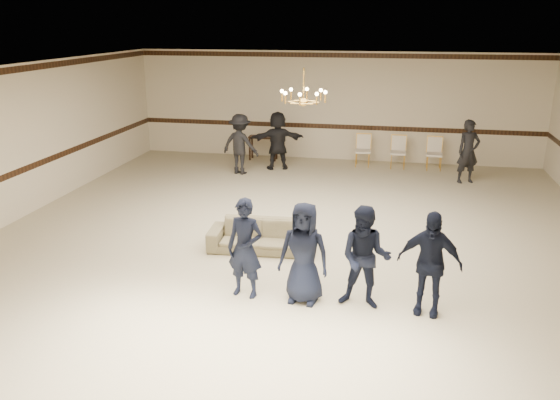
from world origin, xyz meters
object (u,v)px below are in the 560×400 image
(boy_a, at_px, (245,248))
(boy_c, at_px, (365,258))
(adult_right, at_px, (468,152))
(adult_mid, at_px, (278,140))
(banquet_chair_right, at_px, (434,154))
(banquet_chair_mid, at_px, (398,152))
(chandelier, at_px, (304,85))
(boy_b, at_px, (304,253))
(console_table, at_px, (263,148))
(settee, at_px, (261,236))
(adult_left, at_px, (240,144))
(banquet_chair_left, at_px, (363,151))
(boy_d, at_px, (429,263))

(boy_a, xyz_separation_m, boy_c, (1.80, 0.00, 0.00))
(boy_c, distance_m, adult_right, 7.57)
(adult_mid, distance_m, banquet_chair_right, 4.44)
(adult_right, distance_m, banquet_chair_mid, 2.14)
(chandelier, bearing_deg, adult_right, 48.22)
(boy_c, bearing_deg, banquet_chair_right, 85.58)
(boy_b, xyz_separation_m, console_table, (-2.63, 8.62, -0.42))
(adult_right, bearing_deg, banquet_chair_right, 100.09)
(boy_a, bearing_deg, settee, 105.84)
(chandelier, xyz_separation_m, adult_left, (-2.34, 3.80, -2.05))
(adult_left, distance_m, banquet_chair_left, 3.59)
(boy_b, distance_m, adult_mid, 7.89)
(settee, bearing_deg, adult_right, 48.82)
(settee, xyz_separation_m, banquet_chair_left, (1.45, 6.65, 0.18))
(chandelier, relative_size, boy_b, 0.61)
(boy_c, bearing_deg, console_table, 117.75)
(boy_a, distance_m, banquet_chair_left, 8.52)
(boy_a, xyz_separation_m, banquet_chair_left, (1.27, 8.42, -0.32))
(chandelier, xyz_separation_m, banquet_chair_right, (2.91, 5.28, -2.42))
(boy_d, distance_m, banquet_chair_right, 8.45)
(adult_left, relative_size, banquet_chair_right, 1.81)
(boy_b, distance_m, console_table, 9.02)
(banquet_chair_mid, bearing_deg, boy_c, -91.24)
(settee, xyz_separation_m, console_table, (-1.55, 6.85, 0.08))
(boy_d, distance_m, adult_mid, 8.52)
(boy_a, xyz_separation_m, adult_left, (-1.98, 6.94, 0.05))
(boy_a, bearing_deg, boy_c, 9.96)
(adult_mid, bearing_deg, banquet_chair_left, -179.83)
(adult_left, height_order, banquet_chair_left, adult_left)
(boy_b, bearing_deg, console_table, 113.99)
(adult_mid, xyz_separation_m, banquet_chair_right, (4.35, 0.78, -0.37))
(settee, distance_m, adult_mid, 5.95)
(chandelier, distance_m, boy_a, 3.79)
(chandelier, bearing_deg, banquet_chair_mid, 70.11)
(boy_c, xyz_separation_m, boy_d, (0.90, 0.00, 0.00))
(adult_right, bearing_deg, boy_c, -129.27)
(chandelier, height_order, adult_right, chandelier)
(banquet_chair_right, bearing_deg, boy_d, -89.97)
(settee, relative_size, adult_left, 1.15)
(boy_a, height_order, adult_mid, adult_mid)
(settee, bearing_deg, banquet_chair_mid, 66.13)
(boy_a, bearing_deg, boy_b, 9.96)
(banquet_chair_mid, xyz_separation_m, banquet_chair_right, (1.00, 0.00, 0.00))
(adult_right, bearing_deg, adult_mid, 153.30)
(adult_mid, bearing_deg, adult_left, 19.59)
(banquet_chair_mid, distance_m, console_table, 4.01)
(console_table, bearing_deg, boy_a, -78.88)
(boy_a, bearing_deg, chandelier, 93.42)
(adult_right, height_order, banquet_chair_mid, adult_right)
(boy_d, bearing_deg, adult_right, 89.55)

